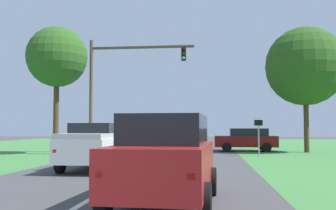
{
  "coord_description": "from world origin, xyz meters",
  "views": [
    {
      "loc": [
        2.96,
        -4.11,
        1.75
      ],
      "look_at": [
        0.33,
        20.09,
        3.16
      ],
      "focal_mm": 42.1,
      "sensor_mm": 36.0,
      "label": 1
    }
  ],
  "objects_px": {
    "pickup_truck_lead": "(96,146)",
    "extra_tree_1": "(57,57)",
    "crossing_suv_far": "(246,139)",
    "traffic_light": "(117,78)",
    "red_suv_near": "(165,157)",
    "keep_moving_sign": "(259,131)",
    "oak_tree_right": "(305,66)"
  },
  "relations": [
    {
      "from": "red_suv_near",
      "to": "keep_moving_sign",
      "type": "bearing_deg",
      "value": 75.83
    },
    {
      "from": "traffic_light",
      "to": "keep_moving_sign",
      "type": "xyz_separation_m",
      "value": [
        9.52,
        -1.95,
        -3.71
      ]
    },
    {
      "from": "traffic_light",
      "to": "keep_moving_sign",
      "type": "distance_m",
      "value": 10.41
    },
    {
      "from": "keep_moving_sign",
      "to": "crossing_suv_far",
      "type": "height_order",
      "value": "keep_moving_sign"
    },
    {
      "from": "red_suv_near",
      "to": "oak_tree_right",
      "type": "distance_m",
      "value": 21.93
    },
    {
      "from": "keep_moving_sign",
      "to": "oak_tree_right",
      "type": "relative_size",
      "value": 0.27
    },
    {
      "from": "red_suv_near",
      "to": "extra_tree_1",
      "type": "distance_m",
      "value": 19.39
    },
    {
      "from": "traffic_light",
      "to": "extra_tree_1",
      "type": "bearing_deg",
      "value": -155.21
    },
    {
      "from": "red_suv_near",
      "to": "crossing_suv_far",
      "type": "distance_m",
      "value": 21.04
    },
    {
      "from": "red_suv_near",
      "to": "keep_moving_sign",
      "type": "xyz_separation_m",
      "value": [
        4.02,
        15.94,
        0.48
      ]
    },
    {
      "from": "traffic_light",
      "to": "oak_tree_right",
      "type": "distance_m",
      "value": 13.51
    },
    {
      "from": "oak_tree_right",
      "to": "pickup_truck_lead",
      "type": "bearing_deg",
      "value": -132.46
    },
    {
      "from": "red_suv_near",
      "to": "oak_tree_right",
      "type": "xyz_separation_m",
      "value": [
        7.84,
        19.84,
        5.1
      ]
    },
    {
      "from": "red_suv_near",
      "to": "extra_tree_1",
      "type": "xyz_separation_m",
      "value": [
        -9.23,
        16.17,
        5.43
      ]
    },
    {
      "from": "pickup_truck_lead",
      "to": "oak_tree_right",
      "type": "bearing_deg",
      "value": 47.54
    },
    {
      "from": "pickup_truck_lead",
      "to": "extra_tree_1",
      "type": "relative_size",
      "value": 0.63
    },
    {
      "from": "extra_tree_1",
      "to": "red_suv_near",
      "type": "bearing_deg",
      "value": -60.29
    },
    {
      "from": "pickup_truck_lead",
      "to": "traffic_light",
      "type": "distance_m",
      "value": 11.68
    },
    {
      "from": "pickup_truck_lead",
      "to": "extra_tree_1",
      "type": "xyz_separation_m",
      "value": [
        -5.45,
        9.02,
        5.49
      ]
    },
    {
      "from": "pickup_truck_lead",
      "to": "extra_tree_1",
      "type": "distance_m",
      "value": 11.89
    },
    {
      "from": "keep_moving_sign",
      "to": "extra_tree_1",
      "type": "bearing_deg",
      "value": 179.0
    },
    {
      "from": "pickup_truck_lead",
      "to": "crossing_suv_far",
      "type": "xyz_separation_m",
      "value": [
        7.45,
        13.56,
        -0.1
      ]
    },
    {
      "from": "extra_tree_1",
      "to": "oak_tree_right",
      "type": "bearing_deg",
      "value": 12.14
    },
    {
      "from": "red_suv_near",
      "to": "crossing_suv_far",
      "type": "relative_size",
      "value": 1.0
    },
    {
      "from": "traffic_light",
      "to": "red_suv_near",
      "type": "bearing_deg",
      "value": -72.91
    },
    {
      "from": "pickup_truck_lead",
      "to": "red_suv_near",
      "type": "bearing_deg",
      "value": -62.18
    },
    {
      "from": "red_suv_near",
      "to": "crossing_suv_far",
      "type": "xyz_separation_m",
      "value": [
        3.68,
        20.71,
        -0.17
      ]
    },
    {
      "from": "crossing_suv_far",
      "to": "traffic_light",
      "type": "bearing_deg",
      "value": -162.91
    },
    {
      "from": "keep_moving_sign",
      "to": "oak_tree_right",
      "type": "bearing_deg",
      "value": 45.63
    },
    {
      "from": "keep_moving_sign",
      "to": "extra_tree_1",
      "type": "height_order",
      "value": "extra_tree_1"
    },
    {
      "from": "keep_moving_sign",
      "to": "crossing_suv_far",
      "type": "xyz_separation_m",
      "value": [
        -0.34,
        4.78,
        -0.65
      ]
    },
    {
      "from": "red_suv_near",
      "to": "crossing_suv_far",
      "type": "height_order",
      "value": "red_suv_near"
    }
  ]
}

